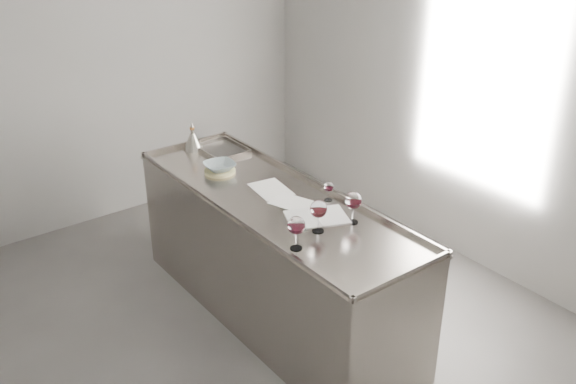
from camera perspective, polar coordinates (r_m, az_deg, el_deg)
room_shell at (r=3.62m, az=-5.05°, el=2.16°), size 4.54×5.04×2.84m
counter at (r=4.52m, az=-1.30°, el=-5.87°), size 0.77×2.42×0.97m
wine_glass_left at (r=3.64m, az=0.75°, el=-3.06°), size 0.10×0.10×0.21m
wine_glass_middle at (r=3.83m, az=2.73°, el=-1.59°), size 0.10×0.10×0.21m
wine_glass_right at (r=3.94m, az=5.82°, el=-0.83°), size 0.10×0.10×0.21m
wine_glass_small at (r=4.23m, az=3.63°, el=0.41°), size 0.07×0.07×0.13m
notebook at (r=4.04m, az=2.58°, el=-2.27°), size 0.45×0.39×0.02m
loose_paper_top at (r=4.41m, az=-1.53°, el=0.25°), size 0.26×0.34×0.00m
loose_paper_under at (r=4.22m, az=0.42°, el=-0.97°), size 0.28×0.33×0.00m
trivet at (r=4.69m, az=-6.07°, el=1.87°), size 0.29×0.29×0.02m
ceramic_bowl at (r=4.68m, az=-6.10°, el=2.28°), size 0.25×0.25×0.05m
wine_funnel at (r=5.10m, az=-8.44°, el=4.50°), size 0.16×0.16×0.23m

